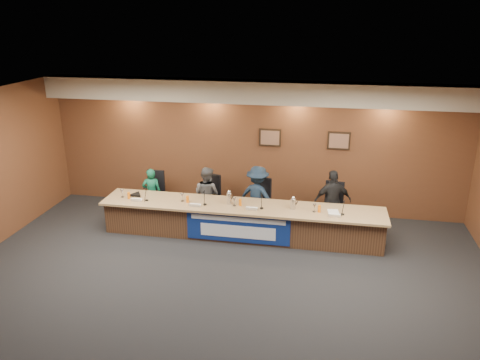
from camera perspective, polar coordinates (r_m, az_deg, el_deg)
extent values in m
plane|color=black|center=(8.35, -2.92, -14.02)|extent=(10.00, 10.00, 0.00)
cube|color=silver|center=(7.09, -3.37, 8.03)|extent=(10.00, 8.00, 0.04)
cube|color=brown|center=(11.29, 1.66, 4.10)|extent=(10.00, 0.04, 3.20)
cube|color=beige|center=(10.76, 1.52, 10.69)|extent=(10.00, 0.50, 0.50)
cube|color=#4A2E1C|center=(10.23, 0.17, -5.04)|extent=(6.00, 0.80, 0.70)
cube|color=#99784E|center=(10.04, 0.12, -3.22)|extent=(6.10, 0.95, 0.05)
cube|color=navy|center=(9.85, -0.27, -5.88)|extent=(2.20, 0.02, 0.65)
cube|color=silver|center=(9.75, -0.29, -4.85)|extent=(2.00, 0.01, 0.10)
cube|color=silver|center=(9.87, -0.28, -6.33)|extent=(1.60, 0.01, 0.28)
cube|color=black|center=(11.14, 3.69, 5.19)|extent=(0.52, 0.04, 0.42)
cube|color=black|center=(11.07, 11.96, 4.70)|extent=(0.52, 0.04, 0.42)
imported|color=#0F563C|center=(11.28, -10.69, -1.57)|extent=(0.50, 0.39, 1.22)
imported|color=#4A4B4F|center=(10.85, -4.06, -1.79)|extent=(0.79, 0.72, 1.33)
imported|color=#111F31|center=(10.61, 2.15, -2.00)|extent=(1.04, 0.79, 1.42)
imported|color=black|center=(10.52, 11.21, -2.56)|extent=(0.90, 0.55, 1.43)
cube|color=black|center=(11.41, -10.48, -2.00)|extent=(0.49, 0.49, 0.08)
cube|color=black|center=(11.01, -3.91, -2.50)|extent=(0.61, 0.61, 0.08)
cube|color=black|center=(10.79, 2.22, -2.95)|extent=(0.63, 0.63, 0.08)
cube|color=black|center=(10.70, 11.13, -3.53)|extent=(0.56, 0.56, 0.08)
cube|color=white|center=(10.44, -12.59, -2.37)|extent=(0.24, 0.08, 0.10)
cylinder|color=black|center=(10.46, -11.31, -2.43)|extent=(0.07, 0.07, 0.02)
cylinder|color=orange|center=(10.63, -13.40, -1.85)|extent=(0.06, 0.06, 0.15)
cylinder|color=silver|center=(10.75, -14.17, -1.60)|extent=(0.08, 0.08, 0.18)
cube|color=white|center=(9.96, -5.58, -3.06)|extent=(0.24, 0.08, 0.10)
cylinder|color=black|center=(10.07, -4.29, -2.98)|extent=(0.07, 0.07, 0.02)
cylinder|color=orange|center=(10.20, -6.41, -2.34)|extent=(0.06, 0.06, 0.15)
cylinder|color=silver|center=(10.28, -7.05, -2.11)|extent=(0.08, 0.08, 0.18)
cube|color=white|center=(9.74, 1.39, -3.50)|extent=(0.24, 0.08, 0.10)
cylinder|color=black|center=(9.86, 2.66, -3.45)|extent=(0.07, 0.07, 0.02)
cylinder|color=orange|center=(9.98, 0.03, -2.73)|extent=(0.06, 0.06, 0.15)
cylinder|color=silver|center=(9.96, -0.69, -2.67)|extent=(0.08, 0.08, 0.18)
cube|color=white|center=(9.61, 11.44, -4.26)|extent=(0.24, 0.08, 0.10)
cylinder|color=black|center=(9.78, 12.39, -4.11)|extent=(0.07, 0.07, 0.02)
cylinder|color=orange|center=(9.80, 9.64, -3.47)|extent=(0.06, 0.06, 0.15)
cylinder|color=silver|center=(9.78, 9.04, -3.38)|extent=(0.08, 0.08, 0.18)
cylinder|color=silver|center=(10.05, -1.33, -2.25)|extent=(0.11, 0.11, 0.26)
cylinder|color=silver|center=(9.86, 6.49, -2.91)|extent=(0.11, 0.11, 0.23)
cylinder|color=black|center=(10.78, -12.55, -1.76)|extent=(0.32, 0.32, 0.05)
cube|color=white|center=(9.87, 11.32, -3.86)|extent=(0.26, 0.33, 0.01)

